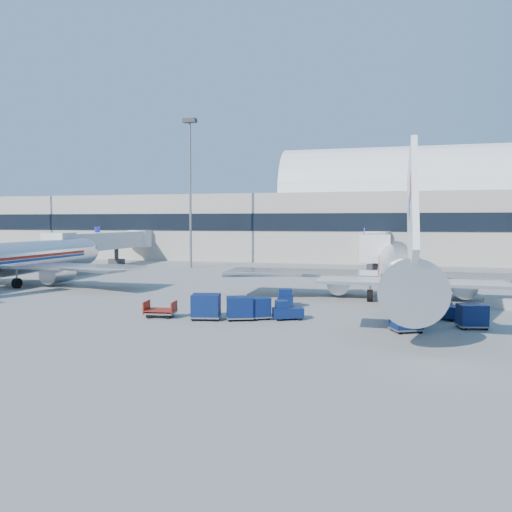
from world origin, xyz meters
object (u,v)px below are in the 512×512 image
(jetbridge_near, at_px, (376,244))
(cart_open_red, at_px, (161,312))
(cart_train_a, at_px, (258,308))
(mast_west, at_px, (190,171))
(cart_solo_far, at_px, (472,316))
(tug_lead, at_px, (287,311))
(airliner_mid, at_px, (3,260))
(tug_left, at_px, (285,299))
(cart_solo_near, at_px, (406,319))
(tug_right, at_px, (441,308))
(cart_train_b, at_px, (240,308))
(barrier_near, at_px, (504,304))
(jetbridge_mid, at_px, (109,241))
(airliner_main, at_px, (400,269))
(cart_train_c, at_px, (206,306))

(jetbridge_near, distance_m, cart_open_red, 41.51)
(cart_train_a, height_order, cart_open_red, cart_train_a)
(mast_west, bearing_deg, cart_solo_far, -46.61)
(jetbridge_near, relative_size, tug_lead, 11.38)
(airliner_mid, height_order, tug_left, airliner_mid)
(cart_solo_near, xyz_separation_m, cart_solo_far, (4.31, 2.17, -0.01))
(mast_west, bearing_deg, tug_right, -45.46)
(cart_train_a, height_order, cart_train_b, cart_train_b)
(barrier_near, distance_m, tug_right, 7.45)
(mast_west, distance_m, cart_solo_near, 50.63)
(airliner_mid, height_order, jetbridge_near, airliner_mid)
(cart_train_b, bearing_deg, jetbridge_near, 55.91)
(jetbridge_mid, height_order, tug_right, jetbridge_mid)
(cart_train_b, bearing_deg, cart_open_red, 163.45)
(cart_train_a, distance_m, cart_solo_near, 10.48)
(jetbridge_near, bearing_deg, jetbridge_mid, 180.00)
(airliner_main, height_order, cart_train_a, airliner_main)
(cart_train_a, bearing_deg, cart_open_red, 159.07)
(tug_right, bearing_deg, cart_train_b, -134.22)
(airliner_mid, relative_size, tug_lead, 15.42)
(cart_train_c, bearing_deg, cart_train_a, 5.85)
(airliner_mid, height_order, cart_solo_near, airliner_mid)
(airliner_main, height_order, mast_west, mast_west)
(tug_lead, xyz_separation_m, cart_train_a, (-2.10, -0.36, 0.21))
(tug_left, bearing_deg, airliner_mid, 66.92)
(airliner_main, bearing_deg, airliner_mid, 180.00)
(cart_open_red, bearing_deg, cart_solo_far, -3.21)
(tug_right, bearing_deg, airliner_mid, -160.08)
(jetbridge_mid, bearing_deg, cart_open_red, -55.13)
(tug_right, distance_m, tug_left, 12.21)
(mast_west, distance_m, tug_right, 48.57)
(tug_right, bearing_deg, cart_solo_near, -87.45)
(tug_right, bearing_deg, airliner_main, 138.56)
(cart_train_c, bearing_deg, barrier_near, 13.05)
(airliner_mid, bearing_deg, jetbridge_mid, 95.22)
(jetbridge_mid, bearing_deg, cart_train_c, -51.71)
(barrier_near, distance_m, cart_open_red, 27.35)
(airliner_main, height_order, jetbridge_mid, airliner_main)
(barrier_near, height_order, tug_lead, tug_lead)
(mast_west, height_order, tug_lead, mast_west)
(mast_west, xyz_separation_m, tug_left, (20.58, -31.12, -14.06))
(jetbridge_near, height_order, cart_train_a, jetbridge_near)
(tug_right, bearing_deg, tug_left, -159.86)
(tug_lead, bearing_deg, jetbridge_near, 57.97)
(barrier_near, bearing_deg, cart_open_red, -159.30)
(mast_west, distance_m, cart_solo_far, 51.76)
(cart_train_a, distance_m, cart_solo_far, 14.65)
(cart_train_c, bearing_deg, tug_right, 4.60)
(jetbridge_mid, bearing_deg, mast_west, -3.21)
(cart_train_c, bearing_deg, cart_open_red, 168.64)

